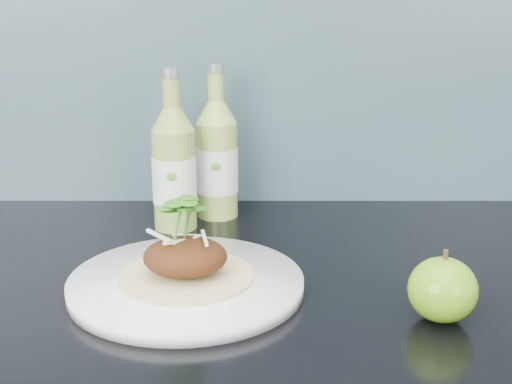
{
  "coord_description": "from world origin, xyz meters",
  "views": [
    {
      "loc": [
        0.03,
        0.88,
        1.24
      ],
      "look_at": [
        0.03,
        1.69,
        1.0
      ],
      "focal_mm": 50.0,
      "sensor_mm": 36.0,
      "label": 1
    }
  ],
  "objects_px": {
    "dinner_plate": "(186,284)",
    "cider_bottle_left": "(174,169)",
    "cider_bottle_right": "(217,160)",
    "green_apple": "(443,290)"
  },
  "relations": [
    {
      "from": "cider_bottle_left",
      "to": "cider_bottle_right",
      "type": "relative_size",
      "value": 1.0
    },
    {
      "from": "dinner_plate",
      "to": "green_apple",
      "type": "distance_m",
      "value": 0.28
    },
    {
      "from": "dinner_plate",
      "to": "green_apple",
      "type": "relative_size",
      "value": 3.49
    },
    {
      "from": "dinner_plate",
      "to": "cider_bottle_right",
      "type": "bearing_deg",
      "value": 85.26
    },
    {
      "from": "dinner_plate",
      "to": "cider_bottle_right",
      "type": "relative_size",
      "value": 1.2
    },
    {
      "from": "dinner_plate",
      "to": "cider_bottle_left",
      "type": "xyz_separation_m",
      "value": [
        -0.04,
        0.22,
        0.08
      ]
    },
    {
      "from": "cider_bottle_left",
      "to": "green_apple",
      "type": "bearing_deg",
      "value": -28.07
    },
    {
      "from": "green_apple",
      "to": "cider_bottle_right",
      "type": "distance_m",
      "value": 0.43
    },
    {
      "from": "dinner_plate",
      "to": "cider_bottle_left",
      "type": "relative_size",
      "value": 1.2
    },
    {
      "from": "cider_bottle_right",
      "to": "cider_bottle_left",
      "type": "bearing_deg",
      "value": -118.33
    }
  ]
}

